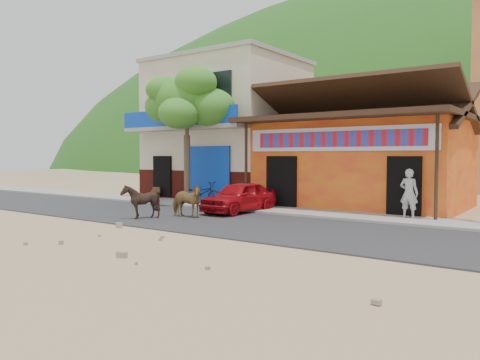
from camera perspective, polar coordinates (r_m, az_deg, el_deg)
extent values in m
plane|color=#9E825B|center=(13.78, -8.49, -6.31)|extent=(120.00, 120.00, 0.00)
cube|color=#28282B|center=(15.64, -2.06, -5.10)|extent=(60.00, 5.00, 0.04)
cube|color=gray|center=(18.50, 4.61, -3.72)|extent=(60.00, 2.00, 0.12)
cube|color=orange|center=(21.11, 14.95, 1.75)|extent=(8.00, 6.00, 3.60)
cube|color=beige|center=(24.82, -1.49, 5.95)|extent=(7.00, 6.00, 7.00)
imported|color=olive|center=(16.61, -6.58, -2.53)|extent=(1.44, 0.76, 1.17)
imported|color=black|center=(16.50, -12.04, -2.57)|extent=(1.38, 1.31, 1.20)
imported|color=#A60B15|center=(18.00, -0.09, -2.06)|extent=(1.56, 3.55, 1.19)
imported|color=black|center=(20.59, -4.62, -1.54)|extent=(1.90, 0.95, 0.95)
imported|color=#B8B8B8|center=(16.74, 19.90, -1.53)|extent=(0.62, 0.42, 1.66)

